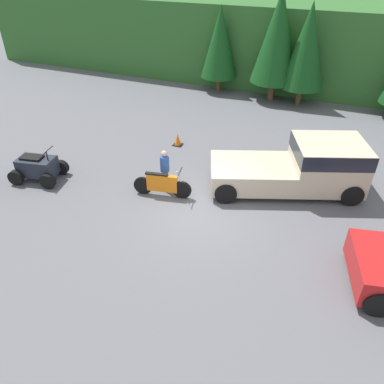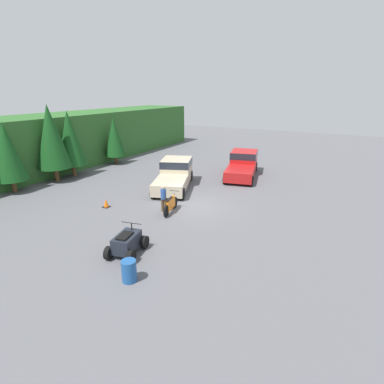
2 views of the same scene
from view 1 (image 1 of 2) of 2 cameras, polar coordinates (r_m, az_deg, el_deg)
The scene contains 10 objects.
ground_plane at distance 13.10m, azimuth 1.10°, elevation -3.16°, with size 80.00×80.00×0.00m, color #5B5B60.
hillside_backdrop at distance 26.58m, azimuth 15.21°, elevation 20.92°, with size 44.00×6.00×4.87m.
tree_left at distance 24.00m, azimuth 4.29°, elevation 21.85°, with size 2.20×2.20×5.01m.
tree_mid_left at distance 22.77m, azimuth 12.92°, elevation 22.07°, with size 2.66×2.66×6.04m.
tree_mid_right at distance 22.48m, azimuth 17.10°, elevation 20.45°, with size 2.40×2.40×5.45m.
pickup_truck_second at distance 14.47m, azimuth 16.63°, elevation 3.94°, with size 5.95×4.06×1.93m.
dirt_bike at distance 13.75m, azimuth -4.56°, elevation 1.11°, with size 2.16×0.71×1.15m.
quad_atv at distance 15.90m, azimuth -22.43°, elevation 3.43°, with size 2.16×1.66×1.28m.
rider_person at distance 13.90m, azimuth -4.16°, elevation 3.53°, with size 0.37×0.37×1.64m.
traffic_cone at distance 17.49m, azimuth -2.18°, elevation 7.92°, with size 0.42×0.42×0.55m.
Camera 1 is at (3.87, -9.73, 7.88)m, focal length 35.00 mm.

